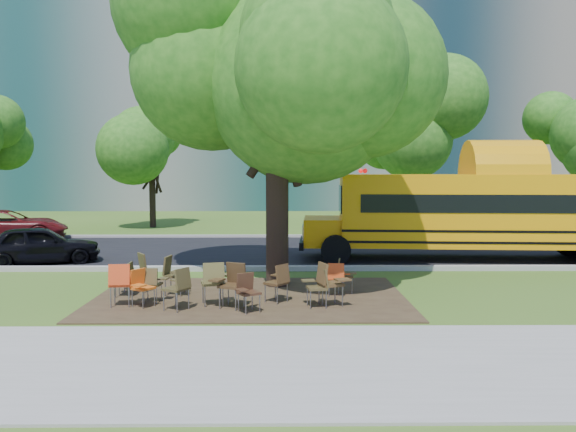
{
  "coord_description": "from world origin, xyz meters",
  "views": [
    {
      "loc": [
        1.73,
        -13.09,
        2.85
      ],
      "look_at": [
        1.9,
        3.42,
        1.56
      ],
      "focal_mm": 35.0,
      "sensor_mm": 36.0,
      "label": 1
    }
  ],
  "objects_px": {
    "chair_3": "(232,281)",
    "chair_5": "(247,289)",
    "school_bus": "(497,211)",
    "chair_6": "(319,284)",
    "chair_11": "(279,279)",
    "chair_14": "(141,284)",
    "chair_9": "(136,269)",
    "bg_car_red": "(7,226)",
    "chair_12": "(343,272)",
    "chair_7": "(329,280)",
    "chair_8": "(126,276)",
    "chair_0": "(122,280)",
    "chair_10": "(173,271)",
    "main_tree": "(277,44)",
    "chair_13": "(337,276)",
    "black_car": "(39,245)",
    "chair_4": "(214,279)",
    "chair_2": "(179,284)",
    "chair_1": "(152,281)"
  },
  "relations": [
    {
      "from": "main_tree",
      "to": "chair_5",
      "type": "height_order",
      "value": "main_tree"
    },
    {
      "from": "chair_7",
      "to": "chair_9",
      "type": "xyz_separation_m",
      "value": [
        -4.42,
        1.47,
        -0.01
      ]
    },
    {
      "from": "school_bus",
      "to": "chair_14",
      "type": "distance_m",
      "value": 11.71
    },
    {
      "from": "chair_0",
      "to": "chair_11",
      "type": "distance_m",
      "value": 3.32
    },
    {
      "from": "chair_10",
      "to": "bg_car_red",
      "type": "distance_m",
      "value": 13.54
    },
    {
      "from": "chair_0",
      "to": "chair_2",
      "type": "height_order",
      "value": "chair_0"
    },
    {
      "from": "school_bus",
      "to": "bg_car_red",
      "type": "relative_size",
      "value": 2.44
    },
    {
      "from": "chair_11",
      "to": "chair_12",
      "type": "bearing_deg",
      "value": -16.98
    },
    {
      "from": "chair_11",
      "to": "chair_14",
      "type": "height_order",
      "value": "chair_11"
    },
    {
      "from": "chair_10",
      "to": "chair_3",
      "type": "bearing_deg",
      "value": 59.92
    },
    {
      "from": "school_bus",
      "to": "chair_8",
      "type": "height_order",
      "value": "school_bus"
    },
    {
      "from": "bg_car_red",
      "to": "chair_12",
      "type": "bearing_deg",
      "value": -144.53
    },
    {
      "from": "chair_10",
      "to": "chair_14",
      "type": "distance_m",
      "value": 1.21
    },
    {
      "from": "chair_7",
      "to": "chair_9",
      "type": "height_order",
      "value": "chair_7"
    },
    {
      "from": "chair_11",
      "to": "bg_car_red",
      "type": "relative_size",
      "value": 0.19
    },
    {
      "from": "chair_9",
      "to": "chair_11",
      "type": "height_order",
      "value": "chair_9"
    },
    {
      "from": "bg_car_red",
      "to": "chair_11",
      "type": "bearing_deg",
      "value": -150.78
    },
    {
      "from": "chair_5",
      "to": "chair_8",
      "type": "xyz_separation_m",
      "value": [
        -2.84,
        1.51,
        -0.01
      ]
    },
    {
      "from": "chair_4",
      "to": "chair_11",
      "type": "relative_size",
      "value": 1.11
    },
    {
      "from": "chair_8",
      "to": "chair_14",
      "type": "bearing_deg",
      "value": -152.27
    },
    {
      "from": "chair_11",
      "to": "chair_4",
      "type": "bearing_deg",
      "value": 140.33
    },
    {
      "from": "chair_10",
      "to": "chair_11",
      "type": "relative_size",
      "value": 1.06
    },
    {
      "from": "chair_2",
      "to": "chair_6",
      "type": "height_order",
      "value": "chair_2"
    },
    {
      "from": "chair_7",
      "to": "chair_12",
      "type": "height_order",
      "value": "chair_7"
    },
    {
      "from": "chair_1",
      "to": "chair_3",
      "type": "relative_size",
      "value": 0.83
    },
    {
      "from": "chair_6",
      "to": "chair_0",
      "type": "bearing_deg",
      "value": 79.84
    },
    {
      "from": "bg_car_red",
      "to": "school_bus",
      "type": "bearing_deg",
      "value": -122.24
    },
    {
      "from": "chair_3",
      "to": "chair_5",
      "type": "distance_m",
      "value": 0.52
    },
    {
      "from": "chair_7",
      "to": "school_bus",
      "type": "bearing_deg",
      "value": 117.35
    },
    {
      "from": "black_car",
      "to": "bg_car_red",
      "type": "xyz_separation_m",
      "value": [
        -3.83,
        5.79,
        0.05
      ]
    },
    {
      "from": "school_bus",
      "to": "chair_2",
      "type": "relative_size",
      "value": 12.66
    },
    {
      "from": "chair_0",
      "to": "school_bus",
      "type": "bearing_deg",
      "value": 26.64
    },
    {
      "from": "chair_6",
      "to": "chair_12",
      "type": "height_order",
      "value": "chair_6"
    },
    {
      "from": "chair_4",
      "to": "chair_10",
      "type": "bearing_deg",
      "value": 122.47
    },
    {
      "from": "chair_2",
      "to": "chair_3",
      "type": "height_order",
      "value": "chair_3"
    },
    {
      "from": "main_tree",
      "to": "chair_13",
      "type": "xyz_separation_m",
      "value": [
        1.37,
        -1.25,
        -5.44
      ]
    },
    {
      "from": "chair_6",
      "to": "chair_12",
      "type": "distance_m",
      "value": 1.57
    },
    {
      "from": "chair_4",
      "to": "chair_7",
      "type": "relative_size",
      "value": 1.01
    },
    {
      "from": "chair_5",
      "to": "chair_7",
      "type": "height_order",
      "value": "chair_7"
    },
    {
      "from": "chair_3",
      "to": "chair_9",
      "type": "height_order",
      "value": "chair_3"
    },
    {
      "from": "chair_12",
      "to": "black_car",
      "type": "bearing_deg",
      "value": -107.77
    },
    {
      "from": "chair_5",
      "to": "chair_11",
      "type": "xyz_separation_m",
      "value": [
        0.64,
        0.83,
        0.04
      ]
    },
    {
      "from": "school_bus",
      "to": "chair_6",
      "type": "bearing_deg",
      "value": -130.42
    },
    {
      "from": "main_tree",
      "to": "chair_6",
      "type": "xyz_separation_m",
      "value": [
        0.89,
        -2.26,
        -5.42
      ]
    },
    {
      "from": "chair_7",
      "to": "chair_8",
      "type": "relative_size",
      "value": 1.19
    },
    {
      "from": "chair_14",
      "to": "chair_8",
      "type": "bearing_deg",
      "value": -116.37
    },
    {
      "from": "chair_9",
      "to": "chair_12",
      "type": "relative_size",
      "value": 1.16
    },
    {
      "from": "chair_12",
      "to": "chair_3",
      "type": "bearing_deg",
      "value": -52.33
    },
    {
      "from": "school_bus",
      "to": "black_car",
      "type": "xyz_separation_m",
      "value": [
        -14.4,
        -0.6,
        -1.0
      ]
    },
    {
      "from": "chair_7",
      "to": "bg_car_red",
      "type": "bearing_deg",
      "value": -151.94
    }
  ]
}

